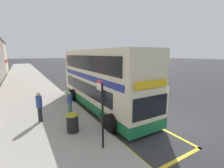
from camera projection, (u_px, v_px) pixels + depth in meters
name	position (u px, v px, depth m)	size (l,w,h in m)	color
ground_plane	(59.00, 72.00, 36.03)	(260.00, 260.00, 0.00)	#333335
pavement_near	(25.00, 74.00, 32.52)	(6.00, 76.00, 0.14)	#A39E93
double_decker_bus	(101.00, 81.00, 11.81)	(3.22, 10.72, 4.40)	beige
bus_bay_markings	(102.00, 108.00, 11.93)	(2.92, 13.86, 0.01)	yellow
bus_stop_sign	(102.00, 110.00, 6.41)	(0.09, 0.51, 2.89)	black
parked_car_navy_far	(82.00, 68.00, 36.88)	(2.09, 4.20, 1.62)	navy
pedestrian_waiting_near_sign	(39.00, 105.00, 9.07)	(0.34, 0.34, 1.81)	#26262D
pedestrian_further_back	(70.00, 102.00, 10.29)	(0.34, 0.34, 1.54)	#3F724C
litter_bin	(73.00, 123.00, 7.95)	(0.63, 0.63, 0.96)	black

